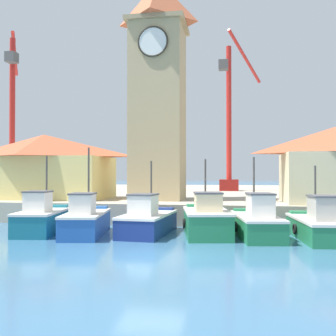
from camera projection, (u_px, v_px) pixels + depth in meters
name	position (u px, v px, depth m)	size (l,w,h in m)	color
ground_plane	(151.00, 257.00, 14.80)	(300.00, 300.00, 0.00)	#386689
quay_wharf	(205.00, 196.00, 42.81)	(120.00, 40.00, 1.30)	#A89E89
fishing_boat_far_left	(43.00, 219.00, 20.65)	(2.46, 4.56, 4.12)	#196B7F
fishing_boat_left_outer	(86.00, 220.00, 20.04)	(2.61, 5.05, 4.52)	#2356A8
fishing_boat_left_inner	(147.00, 220.00, 20.30)	(2.41, 5.01, 3.82)	navy
fishing_boat_mid_left	(207.00, 220.00, 19.83)	(2.90, 4.81, 3.90)	#237A4C
fishing_boat_center	(257.00, 223.00, 19.29)	(2.60, 5.18, 3.99)	#237A4C
fishing_boat_mid_right	(320.00, 225.00, 18.61)	(2.51, 5.18, 3.54)	#237A4C
clock_tower	(158.00, 84.00, 27.83)	(4.06, 4.06, 17.20)	tan
warehouse_left	(44.00, 166.00, 29.35)	(9.99, 5.82, 4.76)	#E5D17A
port_crane_near	(12.00, 132.00, 39.95)	(4.23, 7.47, 16.44)	maroon
port_crane_far	(230.00, 132.00, 42.43)	(4.94, 9.75, 17.53)	maroon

